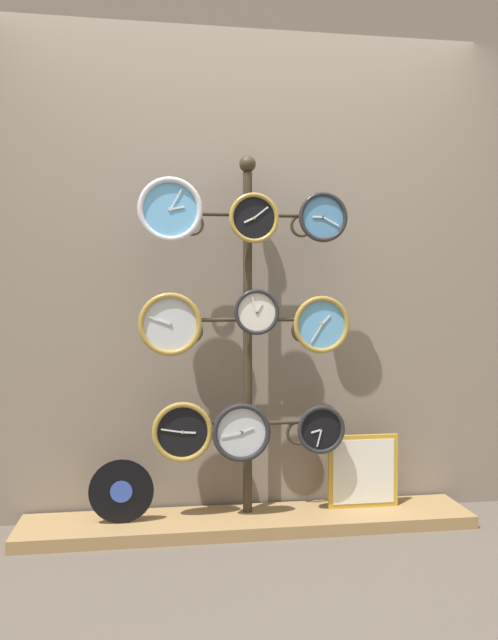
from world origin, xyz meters
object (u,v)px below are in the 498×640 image
Objects in this scene: clock_middle_left at (170,324)px; clock_bottom_center at (241,432)px; clock_middle_center at (257,312)px; clock_bottom_left at (182,432)px; display_stand at (248,399)px; clock_bottom_right at (321,429)px; picture_frame at (363,471)px; clock_top_center at (254,218)px; clock_middle_right at (321,325)px; clock_top_right at (323,217)px; vinyl_record at (121,491)px; clock_top_left at (170,209)px.

clock_bottom_center is at bearing -0.20° from clock_middle_left.
clock_middle_left is 0.62m from clock_bottom_center.
clock_middle_center is 0.76× the size of clock_bottom_left.
clock_middle_left is at bearing -163.00° from display_stand.
picture_frame is at bearing 17.18° from clock_bottom_right.
clock_middle_right is at bearing -1.74° from clock_top_center.
clock_top_right is (0.36, -0.08, 0.89)m from display_stand.
clock_top_center is 0.86× the size of clock_middle_right.
clock_bottom_left reaches higher than clock_bottom_center.
clock_middle_right is at bearing 0.40° from clock_middle_left.
vinyl_record is (-0.96, 0.03, -0.78)m from clock_middle_right.
clock_top_right is 0.66× the size of picture_frame.
clock_middle_right is 1.24m from vinyl_record.
clock_top_left reaches higher than clock_middle_center.
clock_bottom_center is 1.18× the size of clock_bottom_right.
clock_bottom_left is 0.40m from vinyl_record.
clock_middle_left is 1.06× the size of clock_bottom_center.
picture_frame is (0.92, 0.06, -0.24)m from clock_bottom_left.
vinyl_record is at bearing 176.07° from clock_bottom_center.
clock_top_right is 1.29m from picture_frame.
clock_bottom_left is at bearing -0.83° from vinyl_record.
clock_top_left is 1.38× the size of clock_middle_center.
clock_middle_center is at bearing 177.56° from clock_middle_right.
clock_middle_left is at bearing -177.83° from clock_top_center.
clock_middle_right is at bearing 0.91° from clock_bottom_center.
display_stand reaches higher than clock_bottom_right.
clock_top_left is 1.09× the size of clock_middle_right.
clock_middle_right is 0.64m from clock_bottom_center.
clock_top_right is at bearing 3.79° from clock_middle_center.
display_stand is 0.19m from clock_bottom_center.
vinyl_record is (-0.63, 0.02, -1.29)m from clock_top_center.
display_stand is at bearing 168.06° from clock_top_right.
clock_bottom_right is at bearing 1.68° from clock_middle_left.
clock_top_left reaches higher than clock_bottom_left.
clock_top_right is at bearing 1.81° from clock_top_left.
display_stand reaches higher than clock_top_right.
clock_top_right is at bearing 0.58° from clock_bottom_left.
clock_middle_center is at bearing -176.21° from clock_top_right.
clock_bottom_left is (-0.68, -0.01, -1.03)m from clock_top_right.
display_stand is at bearing 68.45° from clock_bottom_center.
clock_bottom_center reaches higher than vinyl_record.
display_stand is 0.70m from picture_frame.
clock_top_right is at bearing 5.83° from clock_bottom_center.
vinyl_record is at bearing 178.05° from clock_middle_right.
clock_bottom_right is 0.79× the size of vinyl_record.
picture_frame is at bearing 5.65° from clock_middle_left.
clock_middle_center is at bearing -73.07° from display_stand.
picture_frame is at bearing 3.91° from clock_bottom_left.
clock_top_right is 1.24m from clock_bottom_left.
clock_middle_left is 1.07× the size of clock_middle_right.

